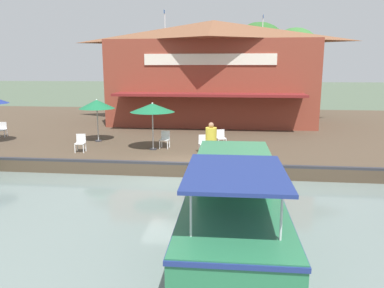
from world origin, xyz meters
The scene contains 15 objects.
ground_plane centered at (0.00, 0.00, 0.00)m, with size 220.00×220.00×0.00m, color #4C5B47.
quay_deck centered at (-11.00, 0.00, 0.30)m, with size 22.00×56.00×0.60m, color #4C3D2D.
quay_edge_fender centered at (-0.10, 0.00, 0.65)m, with size 0.20×50.40×0.10m, color #2D2D33.
waterfront_restaurant centered at (-12.99, 0.80, 4.29)m, with size 9.24×14.66×8.02m.
patio_umbrella_by_entrance centered at (-2.84, -1.50, 2.66)m, with size 2.14×2.14×2.31m.
patio_umbrella_back_row centered at (-4.57, -4.92, 2.63)m, with size 1.90×1.90×2.31m.
cafe_chair_back_row_seat centered at (-4.02, 1.77, 1.08)m, with size 0.56×0.56×0.85m.
cafe_chair_far_corner_seat centered at (-3.32, -1.00, 1.08)m, with size 0.47×0.47×0.85m.
cafe_chair_beside_entrance centered at (-5.24, -10.93, 1.08)m, with size 0.53×0.53×0.85m.
cafe_chair_under_first_umbrella centered at (-2.39, 1.02, 1.08)m, with size 0.54×0.54×0.85m.
cafe_chair_mid_patio centered at (-1.96, -4.82, 1.08)m, with size 0.49×0.49×0.85m.
person_at_quay_edge centered at (-0.80, 1.47, 1.66)m, with size 0.48×0.48×1.69m.
motorboat_mid_row centered at (4.13, 2.43, 0.81)m, with size 8.53×2.75×2.22m.
tree_downstream_bank centered at (-16.13, 6.92, 5.46)m, with size 4.32×4.11×7.03m.
tree_upstream_bank centered at (-18.72, 4.22, 5.69)m, with size 5.37×5.11×7.78m.
Camera 1 is at (14.79, 2.40, 4.55)m, focal length 35.00 mm.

